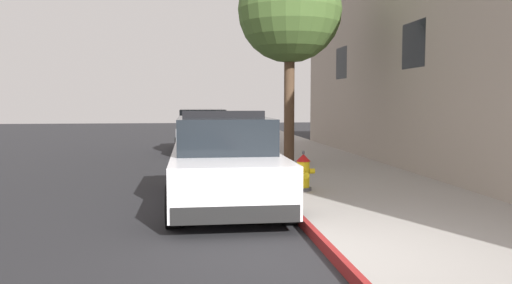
# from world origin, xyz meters

# --- Properties ---
(ground_plane) EXTENTS (32.06, 60.00, 0.20)m
(ground_plane) POSITION_xyz_m (-4.19, 10.00, -0.10)
(ground_plane) COLOR #232326
(sidewalk_pavement) EXTENTS (3.62, 60.00, 0.15)m
(sidewalk_pavement) POSITION_xyz_m (1.81, 10.00, 0.07)
(sidewalk_pavement) COLOR gray
(sidewalk_pavement) RESTS_ON ground
(curb_painted_edge) EXTENTS (0.08, 60.00, 0.15)m
(curb_painted_edge) POSITION_xyz_m (-0.04, 10.00, 0.07)
(curb_painted_edge) COLOR maroon
(curb_painted_edge) RESTS_ON ground
(police_cruiser) EXTENTS (1.94, 4.84, 1.68)m
(police_cruiser) POSITION_xyz_m (-1.07, 3.88, 0.74)
(police_cruiser) COLOR white
(police_cruiser) RESTS_ON ground
(parked_car_silver_ahead) EXTENTS (1.94, 4.84, 1.56)m
(parked_car_silver_ahead) POSITION_xyz_m (-1.21, 14.03, 0.74)
(parked_car_silver_ahead) COLOR #B2B5BA
(parked_car_silver_ahead) RESTS_ON ground
(fire_hydrant) EXTENTS (0.44, 0.40, 0.76)m
(fire_hydrant) POSITION_xyz_m (0.47, 4.21, 0.50)
(fire_hydrant) COLOR #4C4C51
(fire_hydrant) RESTS_ON sidewalk_pavement
(street_tree) EXTENTS (2.77, 2.77, 5.51)m
(street_tree) POSITION_xyz_m (0.99, 8.38, 4.24)
(street_tree) COLOR brown
(street_tree) RESTS_ON sidewalk_pavement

